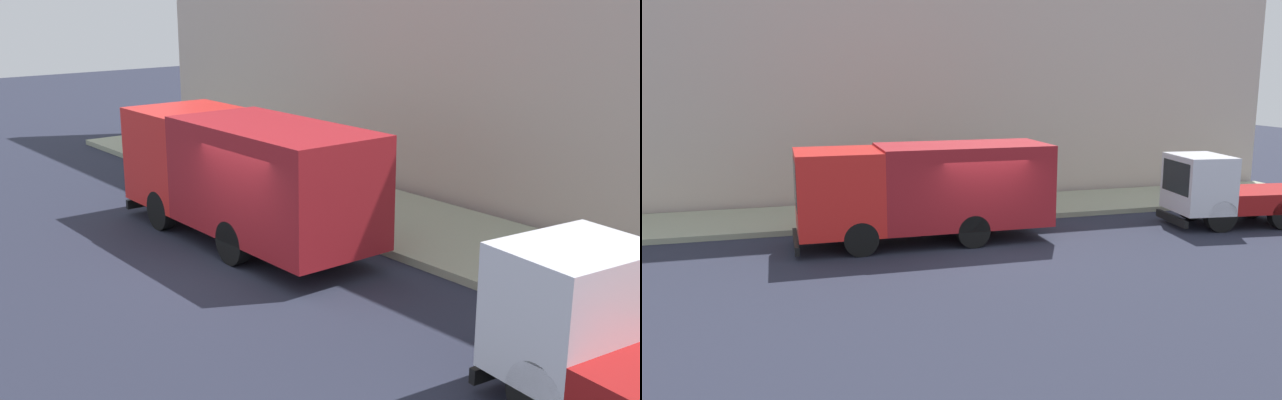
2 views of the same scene
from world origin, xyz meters
TOP-DOWN VIEW (x-y plane):
  - ground at (0.00, 0.00)m, footprint 80.00×80.00m
  - sidewalk at (4.93, 0.00)m, footprint 3.85×30.00m
  - building_facade at (7.35, 0.00)m, footprint 0.50×30.00m
  - large_utility_truck at (1.23, 1.54)m, footprint 2.44×7.48m
  - small_flatbed_truck at (0.56, -8.56)m, footprint 2.64×5.37m
  - pedestrian_walking at (3.59, 0.58)m, footprint 0.47×0.47m
  - traffic_cone_orange at (3.61, 4.15)m, footprint 0.42×0.42m
  - street_sign_post at (3.35, 1.07)m, footprint 0.44×0.08m

SIDE VIEW (x-z plane):
  - ground at x=0.00m, z-range 0.00..0.00m
  - sidewalk at x=4.93m, z-range 0.00..0.18m
  - traffic_cone_orange at x=3.61m, z-range 0.18..0.78m
  - pedestrian_walking at x=3.59m, z-range 0.23..1.89m
  - small_flatbed_truck at x=0.56m, z-range -0.07..2.27m
  - street_sign_post at x=3.35m, z-range 0.40..2.76m
  - large_utility_truck at x=1.23m, z-range 0.20..3.07m
  - building_facade at x=7.35m, z-range 0.00..10.73m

